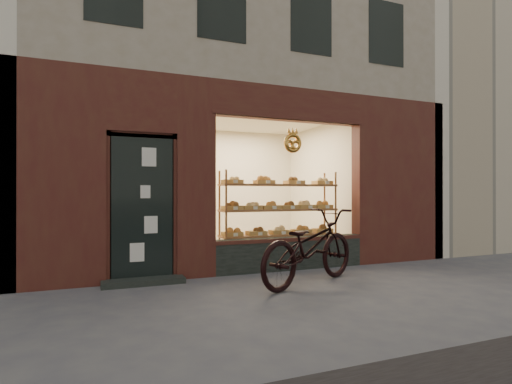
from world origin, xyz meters
name	(u,v)px	position (x,y,z in m)	size (l,w,h in m)	color
ground	(337,304)	(0.00, 0.00, 0.00)	(90.00, 90.00, 0.00)	#3F4048
bakery_building	(215,16)	(0.04, 5.29, 5.58)	(7.20, 7.28, 9.00)	#3F1614
neighbor_right	(488,98)	(9.60, 5.50, 4.50)	(12.00, 7.00, 9.00)	silver
display_shelf	(279,217)	(0.45, 2.55, 0.87)	(2.20, 0.45, 1.70)	brown
bicycle	(309,247)	(0.20, 1.02, 0.53)	(0.71, 2.04, 1.07)	black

